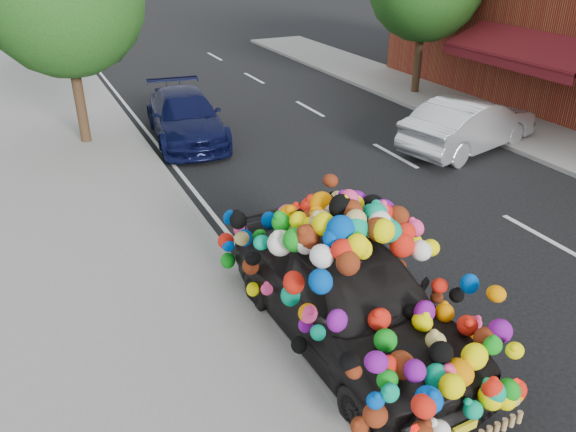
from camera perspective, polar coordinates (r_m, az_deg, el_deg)
name	(u,v)px	position (r m, az deg, el deg)	size (l,w,h in m)	color
ground	(391,279)	(10.01, 10.45, -6.35)	(100.00, 100.00, 0.00)	black
sidewalk	(144,347)	(8.57, -14.37, -12.75)	(4.00, 60.00, 0.12)	gray
kerb	(268,311)	(8.98, -2.05, -9.67)	(0.15, 60.00, 0.13)	gray
lane_markings	(542,236)	(12.26, 24.36, -1.87)	(6.00, 50.00, 0.01)	silver
plush_art_car	(349,271)	(7.92, 6.22, -5.63)	(2.45, 5.05, 2.27)	black
navy_sedan	(185,116)	(16.64, -10.39, 9.92)	(1.89, 4.66, 1.35)	black
silver_hatchback	(470,124)	(16.29, 17.96, 8.86)	(1.53, 4.38, 1.44)	silver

